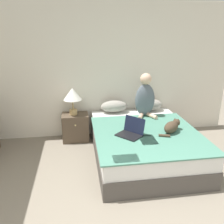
{
  "coord_description": "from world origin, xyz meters",
  "views": [
    {
      "loc": [
        -0.43,
        -1.15,
        2.05
      ],
      "look_at": [
        0.06,
        2.15,
        0.88
      ],
      "focal_mm": 38.0,
      "sensor_mm": 36.0,
      "label": 1
    }
  ],
  "objects_px": {
    "nightstand": "(76,127)",
    "laptop_open": "(131,132)",
    "pillow_near": "(114,106)",
    "cat_tabby": "(172,127)",
    "table_lamp": "(72,95)",
    "bed": "(143,143)",
    "pillow_far": "(149,105)",
    "person_sitting": "(145,98)"
  },
  "relations": [
    {
      "from": "pillow_near",
      "to": "table_lamp",
      "type": "xyz_separation_m",
      "value": [
        -0.78,
        -0.03,
        0.26
      ]
    },
    {
      "from": "nightstand",
      "to": "table_lamp",
      "type": "distance_m",
      "value": 0.64
    },
    {
      "from": "cat_tabby",
      "to": "table_lamp",
      "type": "relative_size",
      "value": 0.84
    },
    {
      "from": "pillow_far",
      "to": "pillow_near",
      "type": "bearing_deg",
      "value": 180.0
    },
    {
      "from": "cat_tabby",
      "to": "laptop_open",
      "type": "height_order",
      "value": "laptop_open"
    },
    {
      "from": "cat_tabby",
      "to": "nightstand",
      "type": "height_order",
      "value": "cat_tabby"
    },
    {
      "from": "pillow_near",
      "to": "pillow_far",
      "type": "height_order",
      "value": "same"
    },
    {
      "from": "pillow_near",
      "to": "pillow_far",
      "type": "relative_size",
      "value": 1.0
    },
    {
      "from": "bed",
      "to": "pillow_near",
      "type": "height_order",
      "value": "pillow_near"
    },
    {
      "from": "pillow_far",
      "to": "nightstand",
      "type": "height_order",
      "value": "pillow_far"
    },
    {
      "from": "bed",
      "to": "person_sitting",
      "type": "bearing_deg",
      "value": 73.62
    },
    {
      "from": "pillow_near",
      "to": "laptop_open",
      "type": "relative_size",
      "value": 1.1
    },
    {
      "from": "cat_tabby",
      "to": "table_lamp",
      "type": "xyz_separation_m",
      "value": [
        -1.52,
        1.06,
        0.28
      ]
    },
    {
      "from": "pillow_near",
      "to": "table_lamp",
      "type": "height_order",
      "value": "table_lamp"
    },
    {
      "from": "pillow_near",
      "to": "nightstand",
      "type": "relative_size",
      "value": 0.97
    },
    {
      "from": "nightstand",
      "to": "pillow_far",
      "type": "bearing_deg",
      "value": 1.11
    },
    {
      "from": "bed",
      "to": "table_lamp",
      "type": "xyz_separation_m",
      "value": [
        -1.13,
        0.85,
        0.64
      ]
    },
    {
      "from": "pillow_near",
      "to": "person_sitting",
      "type": "height_order",
      "value": "person_sitting"
    },
    {
      "from": "table_lamp",
      "to": "cat_tabby",
      "type": "bearing_deg",
      "value": -34.78
    },
    {
      "from": "nightstand",
      "to": "laptop_open",
      "type": "bearing_deg",
      "value": -52.01
    },
    {
      "from": "cat_tabby",
      "to": "nightstand",
      "type": "xyz_separation_m",
      "value": [
        -1.49,
        1.06,
        -0.36
      ]
    },
    {
      "from": "bed",
      "to": "pillow_far",
      "type": "distance_m",
      "value": 1.02
    },
    {
      "from": "bed",
      "to": "table_lamp",
      "type": "bearing_deg",
      "value": 143.2
    },
    {
      "from": "pillow_far",
      "to": "person_sitting",
      "type": "bearing_deg",
      "value": -122.41
    },
    {
      "from": "pillow_far",
      "to": "nightstand",
      "type": "bearing_deg",
      "value": -178.89
    },
    {
      "from": "table_lamp",
      "to": "pillow_far",
      "type": "bearing_deg",
      "value": 1.13
    },
    {
      "from": "bed",
      "to": "laptop_open",
      "type": "bearing_deg",
      "value": -140.68
    },
    {
      "from": "bed",
      "to": "nightstand",
      "type": "distance_m",
      "value": 1.4
    },
    {
      "from": "pillow_near",
      "to": "laptop_open",
      "type": "height_order",
      "value": "laptop_open"
    },
    {
      "from": "pillow_far",
      "to": "table_lamp",
      "type": "height_order",
      "value": "table_lamp"
    },
    {
      "from": "laptop_open",
      "to": "bed",
      "type": "bearing_deg",
      "value": 86.93
    },
    {
      "from": "bed",
      "to": "pillow_near",
      "type": "relative_size",
      "value": 4.04
    },
    {
      "from": "nightstand",
      "to": "bed",
      "type": "bearing_deg",
      "value": -37.47
    },
    {
      "from": "pillow_near",
      "to": "laptop_open",
      "type": "xyz_separation_m",
      "value": [
        0.08,
        -1.1,
        -0.06
      ]
    },
    {
      "from": "pillow_near",
      "to": "cat_tabby",
      "type": "xyz_separation_m",
      "value": [
        0.74,
        -1.08,
        -0.02
      ]
    },
    {
      "from": "nightstand",
      "to": "pillow_near",
      "type": "bearing_deg",
      "value": 2.16
    },
    {
      "from": "cat_tabby",
      "to": "table_lamp",
      "type": "distance_m",
      "value": 1.87
    },
    {
      "from": "laptop_open",
      "to": "nightstand",
      "type": "xyz_separation_m",
      "value": [
        -0.84,
        1.07,
        -0.32
      ]
    },
    {
      "from": "nightstand",
      "to": "cat_tabby",
      "type": "bearing_deg",
      "value": -35.27
    },
    {
      "from": "cat_tabby",
      "to": "table_lamp",
      "type": "bearing_deg",
      "value": 104.07
    },
    {
      "from": "pillow_near",
      "to": "table_lamp",
      "type": "relative_size",
      "value": 1.0
    },
    {
      "from": "pillow_near",
      "to": "nightstand",
      "type": "height_order",
      "value": "pillow_near"
    }
  ]
}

